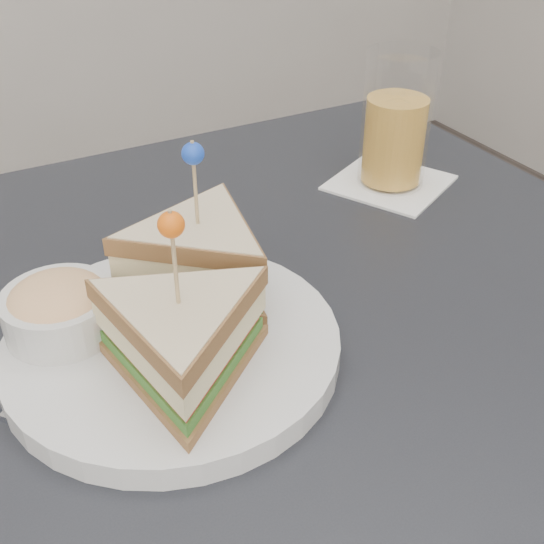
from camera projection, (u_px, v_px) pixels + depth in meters
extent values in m
cube|color=black|center=(267.00, 348.00, 0.55)|extent=(0.80, 0.80, 0.03)
cylinder|color=black|center=(353.00, 336.00, 1.15)|extent=(0.04, 0.04, 0.72)
cylinder|color=silver|center=(173.00, 348.00, 0.51)|extent=(0.29, 0.29, 0.01)
cylinder|color=silver|center=(172.00, 338.00, 0.51)|extent=(0.29, 0.29, 0.00)
cylinder|color=tan|center=(175.00, 266.00, 0.42)|extent=(0.00, 0.00, 0.08)
sphere|color=#DB570D|center=(171.00, 225.00, 0.41)|extent=(0.02, 0.02, 0.02)
cylinder|color=tan|center=(196.00, 191.00, 0.51)|extent=(0.00, 0.00, 0.08)
sphere|color=#173DAC|center=(193.00, 154.00, 0.49)|extent=(0.02, 0.02, 0.02)
cylinder|color=silver|center=(61.00, 315.00, 0.50)|extent=(0.10, 0.10, 0.04)
ellipsoid|color=#E0B772|center=(58.00, 301.00, 0.50)|extent=(0.09, 0.09, 0.03)
cube|color=silver|center=(57.00, 374.00, 0.50)|extent=(0.09, 0.08, 0.01)
cube|color=silver|center=(133.00, 297.00, 0.57)|extent=(0.11, 0.09, 0.00)
cylinder|color=silver|center=(170.00, 261.00, 0.62)|extent=(0.03, 0.03, 0.00)
cube|color=white|center=(389.00, 183.00, 0.76)|extent=(0.15, 0.15, 0.00)
cylinder|color=gold|center=(394.00, 140.00, 0.73)|extent=(0.09, 0.09, 0.09)
cylinder|color=white|center=(396.00, 120.00, 0.72)|extent=(0.10, 0.10, 0.14)
cube|color=white|center=(395.00, 98.00, 0.72)|extent=(0.02, 0.02, 0.02)
cube|color=white|center=(398.00, 110.00, 0.70)|extent=(0.02, 0.02, 0.02)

